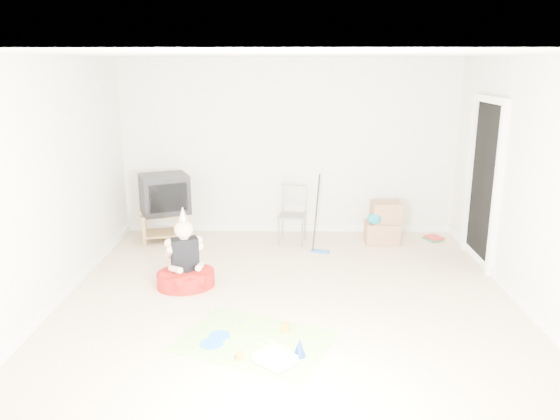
{
  "coord_description": "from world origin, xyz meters",
  "views": [
    {
      "loc": [
        -0.0,
        -5.59,
        2.52
      ],
      "look_at": [
        -0.1,
        0.4,
        0.9
      ],
      "focal_mm": 35.0,
      "sensor_mm": 36.0,
      "label": 1
    }
  ],
  "objects_px": {
    "folding_chair": "(292,216)",
    "birthday_cake": "(275,359)",
    "crt_tv": "(165,194)",
    "seated_woman": "(186,269)",
    "cardboard_boxes": "(383,224)",
    "tv_stand": "(166,224)"
  },
  "relations": [
    {
      "from": "cardboard_boxes",
      "to": "tv_stand",
      "type": "bearing_deg",
      "value": 179.32
    },
    {
      "from": "seated_woman",
      "to": "cardboard_boxes",
      "type": "bearing_deg",
      "value": 32.84
    },
    {
      "from": "cardboard_boxes",
      "to": "birthday_cake",
      "type": "relative_size",
      "value": 1.49
    },
    {
      "from": "tv_stand",
      "to": "seated_woman",
      "type": "distance_m",
      "value": 1.78
    },
    {
      "from": "tv_stand",
      "to": "cardboard_boxes",
      "type": "relative_size",
      "value": 1.26
    },
    {
      "from": "seated_woman",
      "to": "birthday_cake",
      "type": "relative_size",
      "value": 2.4
    },
    {
      "from": "tv_stand",
      "to": "birthday_cake",
      "type": "xyz_separation_m",
      "value": [
        1.67,
        -3.37,
        -0.21
      ]
    },
    {
      "from": "folding_chair",
      "to": "birthday_cake",
      "type": "xyz_separation_m",
      "value": [
        -0.16,
        -3.3,
        -0.36
      ]
    },
    {
      "from": "cardboard_boxes",
      "to": "birthday_cake",
      "type": "height_order",
      "value": "cardboard_boxes"
    },
    {
      "from": "tv_stand",
      "to": "cardboard_boxes",
      "type": "bearing_deg",
      "value": -0.68
    },
    {
      "from": "folding_chair",
      "to": "cardboard_boxes",
      "type": "height_order",
      "value": "folding_chair"
    },
    {
      "from": "tv_stand",
      "to": "folding_chair",
      "type": "distance_m",
      "value": 1.84
    },
    {
      "from": "folding_chair",
      "to": "birthday_cake",
      "type": "height_order",
      "value": "folding_chair"
    },
    {
      "from": "folding_chair",
      "to": "birthday_cake",
      "type": "relative_size",
      "value": 2.07
    },
    {
      "from": "folding_chair",
      "to": "cardboard_boxes",
      "type": "relative_size",
      "value": 1.39
    },
    {
      "from": "birthday_cake",
      "to": "cardboard_boxes",
      "type": "bearing_deg",
      "value": 66.15
    },
    {
      "from": "folding_chair",
      "to": "cardboard_boxes",
      "type": "bearing_deg",
      "value": 1.3
    },
    {
      "from": "folding_chair",
      "to": "seated_woman",
      "type": "height_order",
      "value": "seated_woman"
    },
    {
      "from": "crt_tv",
      "to": "birthday_cake",
      "type": "relative_size",
      "value": 1.61
    },
    {
      "from": "birthday_cake",
      "to": "crt_tv",
      "type": "bearing_deg",
      "value": 116.37
    },
    {
      "from": "cardboard_boxes",
      "to": "seated_woman",
      "type": "bearing_deg",
      "value": -147.16
    },
    {
      "from": "folding_chair",
      "to": "seated_woman",
      "type": "bearing_deg",
      "value": -127.56
    }
  ]
}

